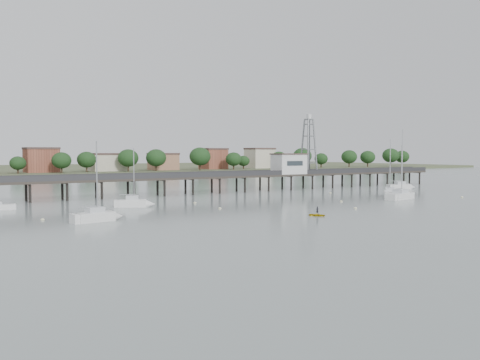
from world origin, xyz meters
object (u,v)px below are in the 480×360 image
object	(u,v)px
sailboat_b	(137,203)
sailboat_c	(390,193)
sailboat_e	(404,187)
pier	(203,177)
sailboat_a	(102,216)
yellow_dinghy	(317,216)
white_tender	(3,207)
sailboat_d	(404,196)
lattice_tower	(309,146)

from	to	relation	value
sailboat_b	sailboat_c	xyz separation A→B (m)	(54.78, -8.06, -0.01)
sailboat_e	pier	bearing A→B (deg)	178.87
sailboat_a	yellow_dinghy	distance (m)	31.60
sailboat_b	white_tender	size ratio (longest dim) A/B	2.70
sailboat_d	sailboat_b	world-z (taller)	sailboat_d
lattice_tower	yellow_dinghy	xyz separation A→B (m)	(-37.29, -47.32, -11.10)
sailboat_b	lattice_tower	bearing A→B (deg)	43.72
sailboat_d	sailboat_a	bearing A→B (deg)	167.91
pier	sailboat_e	distance (m)	53.40
lattice_tower	sailboat_e	size ratio (longest dim) A/B	1.28
yellow_dinghy	white_tender	bearing A→B (deg)	107.69
sailboat_d	white_tender	size ratio (longest dim) A/B	3.81
sailboat_b	white_tender	world-z (taller)	sailboat_b
sailboat_e	sailboat_b	xyz separation A→B (m)	(-75.20, -5.75, 0.01)
sailboat_e	sailboat_c	distance (m)	24.65
sailboat_d	sailboat_c	world-z (taller)	sailboat_d
lattice_tower	sailboat_e	bearing A→B (deg)	-36.34
sailboat_a	sailboat_d	size ratio (longest dim) A/B	0.77
lattice_tower	sailboat_a	world-z (taller)	lattice_tower
lattice_tower	sailboat_d	bearing A→B (deg)	-94.38
yellow_dinghy	sailboat_e	bearing A→B (deg)	-0.77
pier	sailboat_d	xyz separation A→B (m)	(28.90, -34.03, -3.16)
sailboat_c	white_tender	bearing A→B (deg)	125.86
sailboat_e	sailboat_c	bearing A→B (deg)	-131.21
sailboat_d	sailboat_b	size ratio (longest dim) A/B	1.41
lattice_tower	yellow_dinghy	distance (m)	61.26
sailboat_a	sailboat_b	distance (m)	19.26
sailboat_e	yellow_dinghy	bearing A→B (deg)	-135.43
sailboat_a	lattice_tower	bearing A→B (deg)	17.43
sailboat_a	white_tender	bearing A→B (deg)	101.26
sailboat_c	sailboat_d	bearing A→B (deg)	-151.55
pier	sailboat_e	size ratio (longest dim) A/B	12.35
pier	sailboat_d	distance (m)	44.76
lattice_tower	sailboat_d	distance (m)	35.70
sailboat_a	sailboat_b	xyz separation A→B (m)	(11.33, 15.58, 0.01)
white_tender	yellow_dinghy	xyz separation A→B (m)	(38.86, -34.60, -0.46)
lattice_tower	sailboat_b	world-z (taller)	lattice_tower
sailboat_e	sailboat_a	bearing A→B (deg)	-151.44
pier	lattice_tower	distance (m)	32.34
sailboat_c	white_tender	distance (m)	77.12
lattice_tower	sailboat_c	xyz separation A→B (m)	(-0.64, -28.37, -10.46)
lattice_tower	white_tender	bearing A→B (deg)	-170.52
white_tender	pier	bearing A→B (deg)	22.14
pier	sailboat_c	size ratio (longest dim) A/B	11.42
sailboat_b	sailboat_d	bearing A→B (deg)	9.02
yellow_dinghy	lattice_tower	bearing A→B (deg)	21.12
lattice_tower	white_tender	distance (m)	77.94
pier	sailboat_a	size ratio (longest dim) A/B	12.79
sailboat_d	sailboat_e	size ratio (longest dim) A/B	1.25
lattice_tower	sailboat_c	world-z (taller)	lattice_tower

